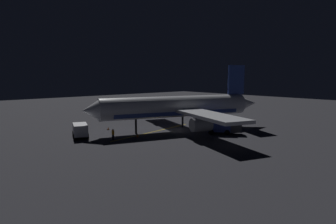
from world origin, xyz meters
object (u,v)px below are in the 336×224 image
Objects in this scene: catering_truck at (222,126)px; airliner at (179,107)px; baggage_truck at (80,130)px; traffic_cone_near_left at (108,128)px; ground_crew_worker at (113,134)px; traffic_cone_near_right at (137,136)px.

airliner is at bearing 22.12° from catering_truck.
catering_truck reaches higher than baggage_truck.
airliner is 61.42× the size of traffic_cone_near_left.
baggage_truck is at bearing 110.46° from traffic_cone_near_left.
baggage_truck is (6.25, 16.22, -2.97)m from airliner.
baggage_truck is 3.63× the size of ground_crew_worker.
traffic_cone_near_left is at bearing -69.54° from baggage_truck.
ground_crew_worker is (8.16, 16.46, -0.43)m from catering_truck.
airliner reaches higher than ground_crew_worker.
ground_crew_worker is at bearing 63.61° from catering_truck.
baggage_truck is 7.06m from traffic_cone_near_left.
ground_crew_worker is 4.09m from traffic_cone_near_right.
airliner is 13.57m from traffic_cone_near_left.
catering_truck is 18.38m from ground_crew_worker.
traffic_cone_near_right is (7.23, 12.53, -1.06)m from catering_truck.
traffic_cone_near_left is at bearing 38.16° from catering_truck.
catering_truck is at bearing -116.39° from ground_crew_worker.
catering_truck is 3.21× the size of ground_crew_worker.
traffic_cone_near_left is (8.70, 9.66, -3.89)m from airliner.
baggage_truck is 11.48× the size of traffic_cone_near_right.
ground_crew_worker is 8.86m from traffic_cone_near_left.
airliner is at bearing -131.99° from traffic_cone_near_left.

